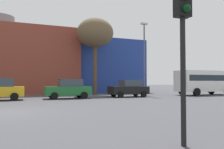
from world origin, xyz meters
The scene contains 7 objects.
ground_plane centered at (0.00, 0.00, 0.00)m, with size 200.00×200.00×0.00m, color #47474C.
parked_car_3 centered at (4.95, 8.40, 0.86)m, with size 3.98×1.95×1.72m.
parked_car_4 centered at (10.97, 8.40, 0.83)m, with size 3.84×1.89×1.67m.
white_bus centered at (20.44, 8.23, 1.62)m, with size 6.80×2.62×2.72m.
traffic_light_near_right centered at (4.24, -7.90, 2.83)m, with size 0.37×0.37×3.84m.
bare_tree_1 centered at (9.25, 13.94, 7.24)m, with size 4.33×4.33×9.06m.
street_lamp centered at (13.92, 10.47, 4.60)m, with size 0.80×0.24×8.15m.
Camera 1 is at (0.74, -12.15, 1.45)m, focal length 37.17 mm.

